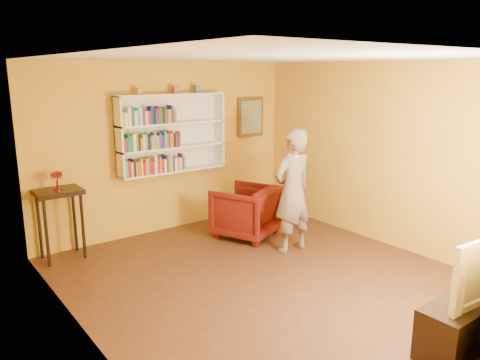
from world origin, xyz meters
The scene contains 16 objects.
room_shell centered at (0.00, 0.00, 1.02)m, with size 5.30×5.80×2.88m.
bookshelf centered at (0.00, 2.41, 1.59)m, with size 1.80×0.29×1.23m.
books_row_lower centered at (-0.37, 2.30, 1.13)m, with size 1.01×0.19×0.27m.
books_row_middle centered at (-0.39, 2.30, 1.51)m, with size 0.95×0.19×0.27m.
books_row_upper centered at (-0.42, 2.30, 1.89)m, with size 0.87×0.19×0.27m.
ornament_left centered at (-0.53, 2.35, 2.27)m, with size 0.07×0.07×0.10m, color #A97930.
ornament_centre centered at (0.08, 2.35, 2.27)m, with size 0.08×0.08×0.11m, color #994033.
ornament_right centered at (0.47, 2.35, 2.27)m, with size 0.09×0.09×0.12m, color #42656E.
framed_painting centered at (1.65, 2.46, 1.75)m, with size 0.55×0.05×0.70m.
console_table centered at (-1.84, 2.25, 0.82)m, with size 0.60×0.46×0.99m.
ruby_lustre centered at (-1.84, 2.25, 1.17)m, with size 0.16×0.15×0.25m.
armchair centered at (0.75, 1.43, 0.40)m, with size 0.86×0.89×0.81m, color #440405.
person centered at (0.90, 0.54, 0.89)m, with size 0.65×0.43×1.78m, color #715D53.
game_remote centered at (0.61, 0.24, 1.47)m, with size 0.04×0.15×0.04m, color white.
tv_cabinet centered at (0.64, -2.25, 0.24)m, with size 1.36×0.41×0.49m, color black.
television centered at (0.64, -2.25, 0.81)m, with size 1.11×0.15×0.64m, color black.
Camera 1 is at (-3.55, -4.13, 2.55)m, focal length 35.00 mm.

